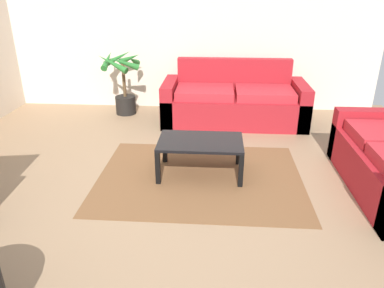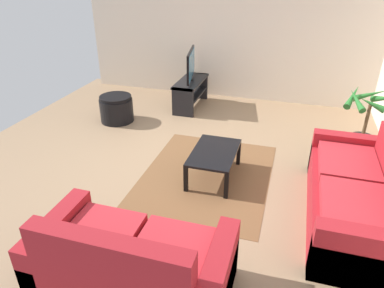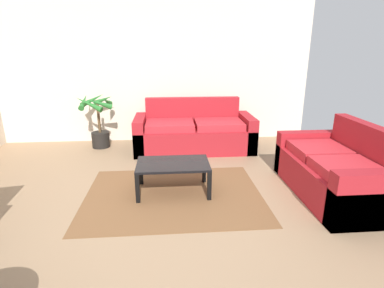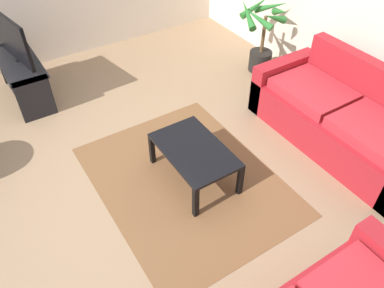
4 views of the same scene
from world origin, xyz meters
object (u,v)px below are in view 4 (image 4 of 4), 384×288
(couch_main, at_px, (344,121))
(coffee_table, at_px, (194,153))
(tv_stand, at_px, (23,74))
(tv, at_px, (10,37))
(potted_palm, at_px, (262,39))

(couch_main, xyz_separation_m, coffee_table, (-0.42, -1.72, 0.04))
(tv_stand, height_order, tv, tv)
(tv_stand, xyz_separation_m, potted_palm, (1.09, 3.04, 0.13))
(couch_main, distance_m, tv, 4.01)
(tv, distance_m, coffee_table, 2.69)
(couch_main, xyz_separation_m, potted_palm, (-1.74, 0.25, 0.18))
(couch_main, relative_size, tv, 2.19)
(tv_stand, distance_m, potted_palm, 3.23)
(coffee_table, bearing_deg, tv_stand, -156.24)
(coffee_table, relative_size, potted_palm, 0.91)
(tv_stand, relative_size, potted_palm, 1.10)
(couch_main, distance_m, potted_palm, 1.77)
(tv, height_order, potted_palm, tv)
(tv, xyz_separation_m, potted_palm, (1.09, 3.03, -0.37))
(tv_stand, bearing_deg, potted_palm, 70.25)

